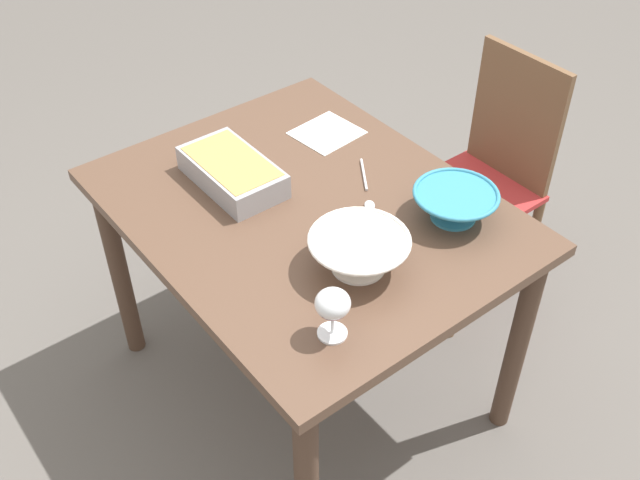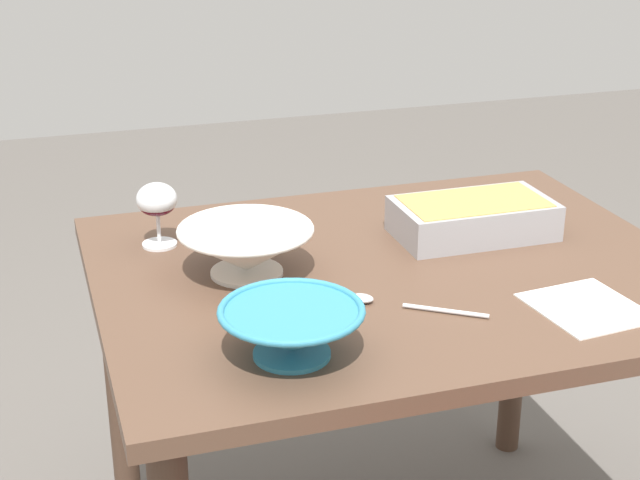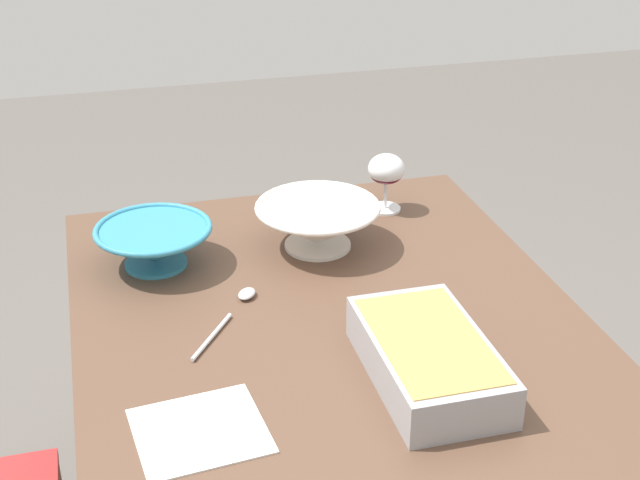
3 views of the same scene
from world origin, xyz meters
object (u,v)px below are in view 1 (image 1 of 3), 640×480
Objects in this scene: serving_spoon at (368,194)px; napkin at (327,133)px; wine_glass at (333,306)px; casserole_dish at (232,171)px; mixing_bowl at (455,203)px; dining_table at (307,235)px; small_bowl at (359,251)px; chair at (486,175)px.

serving_spoon is 1.12× the size of napkin.
wine_glass is 0.41× the size of casserole_dish.
mixing_bowl reaches higher than napkin.
casserole_dish is 1.69× the size of napkin.
casserole_dish is (-0.64, 0.14, -0.05)m from wine_glass.
serving_spoon is 0.35m from napkin.
mixing_bowl reaches higher than serving_spoon.
serving_spoon reaches higher than dining_table.
small_bowl reaches higher than dining_table.
casserole_dish is (-0.22, -0.10, 0.15)m from dining_table.
dining_table is 5.31× the size of serving_spoon.
casserole_dish reaches higher than dining_table.
napkin is at bearing 132.87° from dining_table.
wine_glass reaches higher than small_bowl.
napkin is at bearing -179.03° from mixing_bowl.
dining_table is at bearing -88.25° from chair.
napkin is (-0.26, 0.28, 0.11)m from dining_table.
serving_spoon is at bearing -19.05° from napkin.
casserole_dish is at bearing 167.48° from wine_glass.
chair reaches higher than wine_glass.
small_bowl is (0.50, 0.05, 0.01)m from casserole_dish.
small_bowl is 1.20× the size of serving_spoon.
wine_glass is 0.66m from casserole_dish.
chair reaches higher than casserole_dish.
napkin is at bearing 142.37° from wine_glass.
wine_glass reaches higher than dining_table.
small_bowl is (0.31, -0.88, 0.33)m from chair.
small_bowl is 0.30m from serving_spoon.
mixing_bowl is (0.51, 0.39, 0.01)m from casserole_dish.
serving_spoon is (-0.22, -0.12, -0.04)m from mixing_bowl.
dining_table is at bearing 149.71° from wine_glass.
mixing_bowl is at bearing 29.47° from serving_spoon.
chair reaches higher than small_bowl.
wine_glass is at bearing -67.40° from chair.
mixing_bowl is (0.29, 0.29, 0.16)m from dining_table.
casserole_dish is at bearing -84.09° from napkin.
dining_table is 4.89× the size of mixing_bowl.
chair is 2.86× the size of casserole_dish.
serving_spoon is (0.29, 0.27, -0.04)m from casserole_dish.
small_bowl is (0.28, -0.05, 0.16)m from dining_table.
small_bowl is at bearing 6.06° from casserole_dish.
dining_table is 0.29m from casserole_dish.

